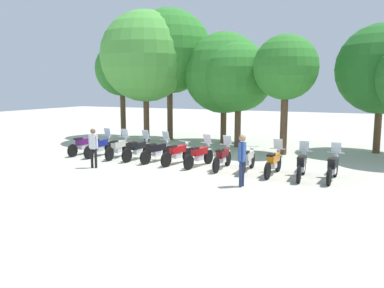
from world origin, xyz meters
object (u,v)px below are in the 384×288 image
at_px(tree_0, 122,69).
at_px(tree_5, 286,68).
at_px(motorcycle_4, 157,151).
at_px(motorcycle_6, 199,155).
at_px(motorcycle_2, 118,147).
at_px(motorcycle_3, 138,149).
at_px(motorcycle_8, 248,159).
at_px(motorcycle_10, 302,165).
at_px(tree_3, 224,73).
at_px(motorcycle_5, 177,153).
at_px(motorcycle_1, 100,146).
at_px(motorcycle_0, 83,145).
at_px(motorcycle_7, 223,157).
at_px(motorcycle_11, 333,167).
at_px(tree_1, 145,57).
at_px(tree_4, 239,77).
at_px(person_0, 93,145).
at_px(motorcycle_9, 273,162).
at_px(tree_2, 169,51).
at_px(person_1, 242,156).
at_px(tree_6, 382,69).

xyz_separation_m(tree_0, tree_5, (11.60, -2.56, -0.24)).
xyz_separation_m(motorcycle_4, motorcycle_6, (2.21, -0.18, 0.00)).
bearing_deg(motorcycle_6, motorcycle_2, 96.82).
xyz_separation_m(motorcycle_2, motorcycle_3, (1.11, 0.01, 0.00)).
bearing_deg(motorcycle_8, motorcycle_10, -100.33).
bearing_deg(tree_3, motorcycle_5, -86.13).
bearing_deg(motorcycle_1, motorcycle_5, -90.14).
xyz_separation_m(motorcycle_0, motorcycle_7, (7.73, -0.37, 0.01)).
bearing_deg(motorcycle_6, motorcycle_5, 96.91).
distance_m(motorcycle_10, tree_0, 15.91).
height_order(motorcycle_11, tree_5, tree_5).
bearing_deg(tree_0, motorcycle_6, -38.76).
height_order(tree_3, tree_5, tree_3).
bearing_deg(tree_1, motorcycle_2, -71.84).
relative_size(motorcycle_10, tree_4, 0.37).
relative_size(motorcycle_1, motorcycle_7, 1.00).
height_order(motorcycle_3, tree_0, tree_0).
xyz_separation_m(motorcycle_0, motorcycle_2, (2.20, -0.06, 0.01)).
bearing_deg(motorcycle_7, motorcycle_4, 83.67).
bearing_deg(tree_3, person_0, -104.18).
height_order(motorcycle_3, motorcycle_9, same).
relative_size(tree_0, tree_2, 0.78).
xyz_separation_m(motorcycle_2, motorcycle_4, (2.22, -0.06, 0.00)).
height_order(motorcycle_1, tree_2, tree_2).
bearing_deg(motorcycle_8, motorcycle_11, -95.98).
distance_m(motorcycle_2, motorcycle_3, 1.11).
relative_size(motorcycle_2, motorcycle_4, 1.01).
relative_size(motorcycle_9, tree_4, 0.37).
distance_m(motorcycle_7, motorcycle_10, 3.33).
height_order(motorcycle_7, motorcycle_11, same).
bearing_deg(motorcycle_0, motorcycle_4, -90.79).
relative_size(motorcycle_1, motorcycle_5, 1.01).
xyz_separation_m(motorcycle_1, tree_4, (5.23, 5.88, 3.47)).
height_order(motorcycle_7, person_1, person_1).
bearing_deg(motorcycle_0, tree_0, 19.36).
bearing_deg(motorcycle_5, tree_6, -38.51).
height_order(motorcycle_10, tree_4, tree_4).
bearing_deg(tree_3, motorcycle_10, -51.88).
bearing_deg(tree_2, tree_6, 0.18).
bearing_deg(motorcycle_3, motorcycle_9, -89.21).
xyz_separation_m(motorcycle_2, tree_6, (11.42, 6.85, 3.81)).
distance_m(motorcycle_10, person_1, 2.79).
distance_m(motorcycle_5, tree_4, 7.02).
bearing_deg(motorcycle_0, person_0, -132.24).
relative_size(tree_3, tree_5, 1.11).
bearing_deg(motorcycle_9, tree_2, 51.26).
height_order(motorcycle_8, tree_2, tree_2).
relative_size(motorcycle_4, motorcycle_5, 1.00).
bearing_deg(person_1, tree_0, -31.80).
xyz_separation_m(motorcycle_9, motorcycle_11, (2.21, -0.01, 0.00)).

